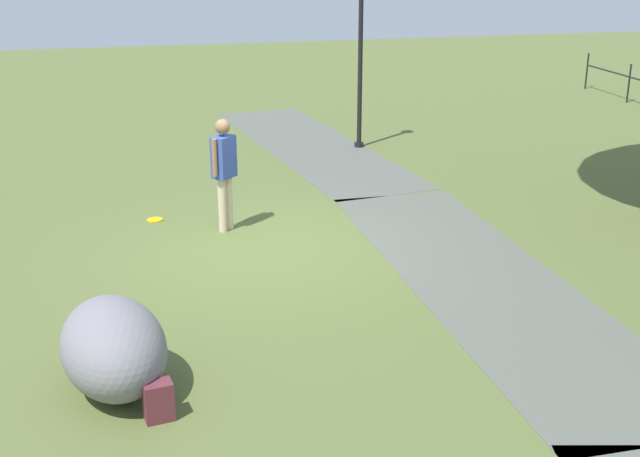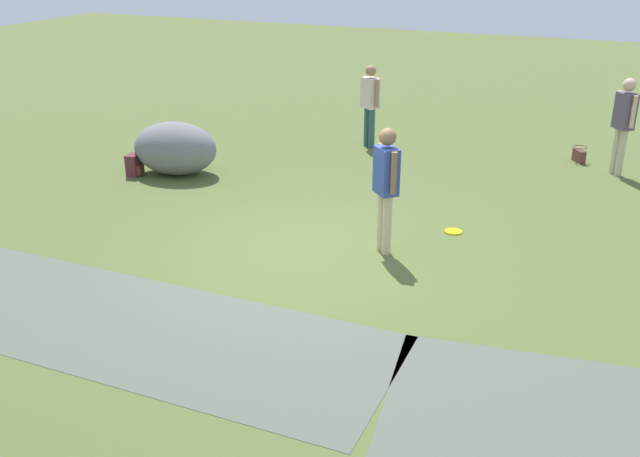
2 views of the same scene
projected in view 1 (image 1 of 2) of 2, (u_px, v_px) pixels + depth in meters
ground_plane at (274, 247)px, 12.68m from camera, size 48.00×48.00×0.00m
footpath_segment_near at (311, 145)px, 18.64m from camera, size 8.22×3.22×0.01m
footpath_segment_mid at (484, 280)px, 11.48m from camera, size 8.02×2.19×0.01m
lamp_post at (360, 47)px, 17.82m from camera, size 0.28×0.28×3.49m
lawn_boulder at (113, 347)px, 8.60m from camera, size 1.73×1.32×0.98m
passerby_on_path at (224, 166)px, 13.08m from camera, size 0.42×0.42×1.78m
backpack_by_boulder at (158, 401)px, 8.19m from camera, size 0.30×0.31×0.40m
frisbee_on_grass at (155, 220)px, 13.86m from camera, size 0.26×0.26×0.02m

